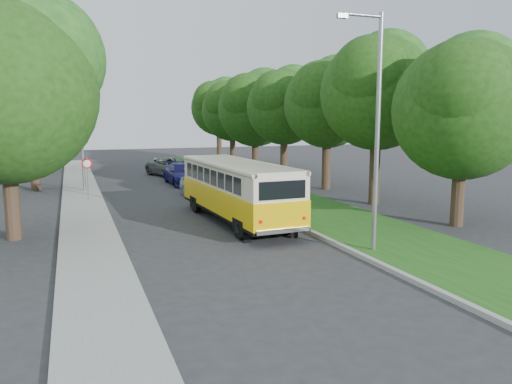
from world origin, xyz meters
name	(u,v)px	position (x,y,z in m)	size (l,w,h in m)	color
ground	(232,247)	(0.00, 0.00, 0.00)	(120.00, 120.00, 0.00)	#2C2C2F
curb	(272,214)	(3.60, 5.00, 0.07)	(0.20, 70.00, 0.15)	gray
grass_verge	(316,211)	(5.95, 5.00, 0.07)	(4.50, 70.00, 0.13)	#185115
sidewalk	(88,227)	(-4.80, 5.00, 0.06)	(2.20, 70.00, 0.12)	gray
treeline	(196,99)	(3.15, 17.99, 5.93)	(24.27, 41.91, 9.46)	#332319
lamppost_near	(375,126)	(4.21, -2.50, 4.37)	(1.71, 0.16, 8.00)	gray
lamppost_far	(80,126)	(-4.70, 16.00, 4.12)	(1.71, 0.16, 7.50)	gray
warning_sign	(87,172)	(-4.50, 11.98, 1.71)	(0.56, 0.10, 2.50)	gray
vintage_bus	(237,192)	(1.52, 4.04, 1.38)	(2.39, 9.30, 2.76)	yellow
car_silver	(205,185)	(1.99, 11.36, 0.73)	(1.72, 4.27, 1.46)	#ABABB0
car_white	(203,177)	(3.00, 15.85, 0.68)	(1.45, 4.15, 1.37)	silver
car_blue	(183,174)	(2.04, 17.71, 0.73)	(2.06, 5.06, 1.47)	navy
car_grey	(172,167)	(2.26, 22.81, 0.73)	(2.43, 5.28, 1.47)	#525559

